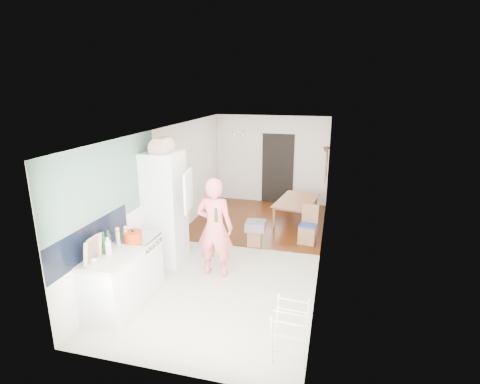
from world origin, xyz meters
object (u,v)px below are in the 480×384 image
at_px(drying_rack, 290,333).
at_px(dining_table, 297,212).
at_px(person, 214,219).
at_px(stool, 254,237).
at_px(dining_chair, 308,225).

bearing_deg(drying_rack, dining_table, 99.40).
xyz_separation_m(person, drying_rack, (1.58, -1.89, -0.67)).
bearing_deg(stool, person, -106.69).
xyz_separation_m(person, dining_table, (1.14, 3.14, -0.83)).
bearing_deg(dining_chair, dining_table, 112.82).
relative_size(person, dining_chair, 2.54).
xyz_separation_m(person, stool, (0.42, 1.39, -0.88)).
bearing_deg(stool, drying_rack, -70.52).
xyz_separation_m(stool, drying_rack, (1.16, -3.29, 0.21)).
bearing_deg(dining_chair, person, -122.51).
relative_size(dining_table, stool, 3.56).
distance_m(dining_table, dining_chair, 1.40).
distance_m(stool, drying_rack, 3.49).
bearing_deg(person, drying_rack, 129.24).
height_order(stool, drying_rack, drying_rack).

